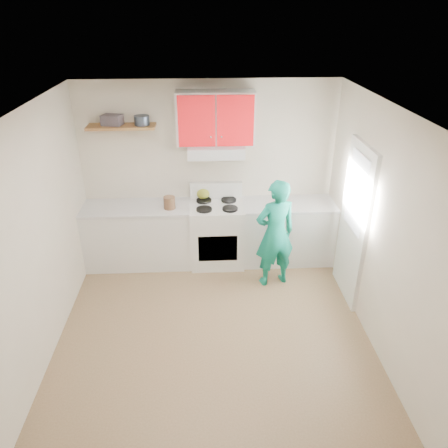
{
  "coord_description": "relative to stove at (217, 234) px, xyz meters",
  "views": [
    {
      "loc": [
        -0.08,
        -3.93,
        3.46
      ],
      "look_at": [
        0.15,
        0.55,
        1.15
      ],
      "focal_mm": 34.28,
      "sensor_mm": 36.0,
      "label": 1
    }
  ],
  "objects": [
    {
      "name": "floor",
      "position": [
        -0.1,
        -1.57,
        -0.46
      ],
      "size": [
        3.8,
        3.8,
        0.0
      ],
      "primitive_type": "plane",
      "color": "brown",
      "rests_on": "ground"
    },
    {
      "name": "ceiling",
      "position": [
        -0.1,
        -1.57,
        2.14
      ],
      "size": [
        3.6,
        3.8,
        0.04
      ],
      "primitive_type": "cube",
      "color": "white",
      "rests_on": "floor"
    },
    {
      "name": "back_wall",
      "position": [
        -0.1,
        0.32,
        0.84
      ],
      "size": [
        3.6,
        0.04,
        2.6
      ],
      "primitive_type": "cube",
      "color": "beige",
      "rests_on": "floor"
    },
    {
      "name": "front_wall",
      "position": [
        -0.1,
        -3.47,
        0.84
      ],
      "size": [
        3.6,
        0.04,
        2.6
      ],
      "primitive_type": "cube",
      "color": "beige",
      "rests_on": "floor"
    },
    {
      "name": "left_wall",
      "position": [
        -1.9,
        -1.57,
        0.84
      ],
      "size": [
        0.04,
        3.8,
        2.6
      ],
      "primitive_type": "cube",
      "color": "beige",
      "rests_on": "floor"
    },
    {
      "name": "right_wall",
      "position": [
        1.7,
        -1.57,
        0.84
      ],
      "size": [
        0.04,
        3.8,
        2.6
      ],
      "primitive_type": "cube",
      "color": "beige",
      "rests_on": "floor"
    },
    {
      "name": "door",
      "position": [
        1.68,
        -0.88,
        0.56
      ],
      "size": [
        0.05,
        0.85,
        2.05
      ],
      "primitive_type": "cube",
      "color": "white",
      "rests_on": "floor"
    },
    {
      "name": "door_glass",
      "position": [
        1.65,
        -0.88,
        0.99
      ],
      "size": [
        0.01,
        0.55,
        0.95
      ],
      "primitive_type": "cube",
      "color": "white",
      "rests_on": "door"
    },
    {
      "name": "counter_left",
      "position": [
        -1.14,
        0.02,
        -0.01
      ],
      "size": [
        1.52,
        0.6,
        0.9
      ],
      "primitive_type": "cube",
      "color": "silver",
      "rests_on": "floor"
    },
    {
      "name": "counter_right",
      "position": [
        1.04,
        0.02,
        -0.01
      ],
      "size": [
        1.32,
        0.6,
        0.9
      ],
      "primitive_type": "cube",
      "color": "silver",
      "rests_on": "floor"
    },
    {
      "name": "stove",
      "position": [
        0.0,
        0.0,
        0.0
      ],
      "size": [
        0.76,
        0.65,
        0.92
      ],
      "primitive_type": "cube",
      "color": "white",
      "rests_on": "floor"
    },
    {
      "name": "range_hood",
      "position": [
        0.0,
        0.1,
        1.24
      ],
      "size": [
        0.76,
        0.44,
        0.15
      ],
      "primitive_type": "cube",
      "color": "silver",
      "rests_on": "back_wall"
    },
    {
      "name": "upper_cabinets",
      "position": [
        0.0,
        0.16,
        1.66
      ],
      "size": [
        1.02,
        0.33,
        0.7
      ],
      "primitive_type": "cube",
      "color": "red",
      "rests_on": "back_wall"
    },
    {
      "name": "shelf",
      "position": [
        -1.25,
        0.18,
        1.56
      ],
      "size": [
        0.9,
        0.3,
        0.04
      ],
      "primitive_type": "cube",
      "color": "brown",
      "rests_on": "back_wall"
    },
    {
      "name": "books",
      "position": [
        -1.36,
        0.2,
        1.64
      ],
      "size": [
        0.29,
        0.24,
        0.13
      ],
      "primitive_type": "cube",
      "rotation": [
        0.0,
        0.0,
        -0.25
      ],
      "color": "#433B43",
      "rests_on": "shelf"
    },
    {
      "name": "tin",
      "position": [
        -0.97,
        0.18,
        1.64
      ],
      "size": [
        0.22,
        0.22,
        0.12
      ],
      "primitive_type": "cylinder",
      "rotation": [
        0.0,
        0.0,
        0.1
      ],
      "color": "#333D4C",
      "rests_on": "shelf"
    },
    {
      "name": "kettle",
      "position": [
        -0.19,
        0.25,
        0.54
      ],
      "size": [
        0.21,
        0.21,
        0.16
      ],
      "primitive_type": "ellipsoid",
      "rotation": [
        0.0,
        0.0,
        -0.13
      ],
      "color": "olive",
      "rests_on": "stove"
    },
    {
      "name": "crock",
      "position": [
        -0.66,
        -0.06,
        0.54
      ],
      "size": [
        0.21,
        0.21,
        0.19
      ],
      "primitive_type": "cylinder",
      "rotation": [
        0.0,
        0.0,
        -0.38
      ],
      "color": "brown",
      "rests_on": "counter_left"
    },
    {
      "name": "cutting_board",
      "position": [
        0.99,
        0.06,
        0.45
      ],
      "size": [
        0.32,
        0.26,
        0.02
      ],
      "primitive_type": "cube",
      "rotation": [
        0.0,
        0.0,
        0.19
      ],
      "color": "olive",
      "rests_on": "counter_right"
    },
    {
      "name": "silicone_mat",
      "position": [
        1.39,
        -0.03,
        0.44
      ],
      "size": [
        0.4,
        0.37,
        0.01
      ],
      "primitive_type": "cube",
      "rotation": [
        0.0,
        0.0,
        -0.34
      ],
      "color": "red",
      "rests_on": "counter_right"
    },
    {
      "name": "person",
      "position": [
        0.75,
        -0.59,
        0.3
      ],
      "size": [
        0.63,
        0.5,
        1.52
      ],
      "primitive_type": "imported",
      "rotation": [
        0.0,
        0.0,
        3.41
      ],
      "color": "#0D7B65",
      "rests_on": "floor"
    }
  ]
}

